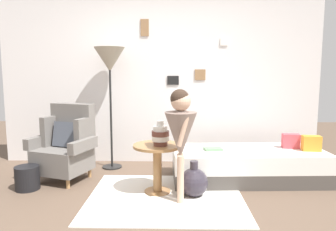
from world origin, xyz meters
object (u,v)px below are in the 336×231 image
at_px(floor_lamp, 110,63).
at_px(person_child, 181,130).
at_px(book_on_daybed, 213,149).
at_px(armchair, 66,146).
at_px(magazine_basket, 27,178).
at_px(vase_striped, 160,135).
at_px(demijohn_near, 194,182).
at_px(daybed, 248,165).
at_px(side_table, 157,159).

bearing_deg(floor_lamp, person_child, -51.19).
bearing_deg(book_on_daybed, person_child, -122.13).
bearing_deg(person_child, armchair, 154.02).
bearing_deg(floor_lamp, magazine_basket, -132.59).
height_order(vase_striped, demijohn_near, vase_striped).
height_order(vase_striped, book_on_daybed, vase_striped).
bearing_deg(book_on_daybed, magazine_basket, -170.79).
relative_size(daybed, side_table, 3.44).
bearing_deg(magazine_basket, floor_lamp, 47.41).
distance_m(armchair, book_on_daybed, 1.89).
height_order(armchair, vase_striped, armchair).
height_order(floor_lamp, magazine_basket, floor_lamp).
height_order(book_on_daybed, magazine_basket, book_on_daybed).
bearing_deg(demijohn_near, magazine_basket, 175.13).
relative_size(person_child, magazine_basket, 4.30).
relative_size(daybed, book_on_daybed, 8.80).
height_order(person_child, book_on_daybed, person_child).
height_order(side_table, demijohn_near, side_table).
relative_size(person_child, book_on_daybed, 5.48).
bearing_deg(daybed, book_on_daybed, -175.52).
height_order(armchair, person_child, person_child).
xyz_separation_m(daybed, magazine_basket, (-2.68, -0.40, -0.06)).
bearing_deg(daybed, side_table, -158.06).
relative_size(side_table, book_on_daybed, 2.56).
xyz_separation_m(armchair, daybed, (2.34, -0.00, -0.24)).
distance_m(armchair, person_child, 1.67).
bearing_deg(demijohn_near, book_on_daybed, 62.73).
xyz_separation_m(armchair, vase_striped, (1.25, -0.51, 0.24)).
bearing_deg(demijohn_near, armchair, 160.73).
relative_size(armchair, daybed, 0.50).
relative_size(book_on_daybed, magazine_basket, 0.79).
height_order(side_table, book_on_daybed, side_table).
xyz_separation_m(armchair, book_on_daybed, (1.89, -0.04, -0.02)).
distance_m(vase_striped, floor_lamp, 1.50).
bearing_deg(floor_lamp, demijohn_near, -43.34).
distance_m(daybed, side_table, 1.24).
distance_m(demijohn_near, magazine_basket, 1.96).
bearing_deg(daybed, demijohn_near, -142.13).
relative_size(daybed, demijohn_near, 4.80).
bearing_deg(magazine_basket, person_child, -9.91).
relative_size(daybed, magazine_basket, 6.91).
xyz_separation_m(demijohn_near, magazine_basket, (-1.95, 0.17, -0.02)).
bearing_deg(armchair, magazine_basket, -130.07).
bearing_deg(book_on_daybed, vase_striped, -144.08).
distance_m(side_table, person_child, 0.52).
distance_m(side_table, vase_striped, 0.29).
xyz_separation_m(vase_striped, book_on_daybed, (0.65, 0.47, -0.26)).
bearing_deg(vase_striped, magazine_basket, 176.15).
distance_m(floor_lamp, magazine_basket, 1.83).
distance_m(armchair, magazine_basket, 0.60).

